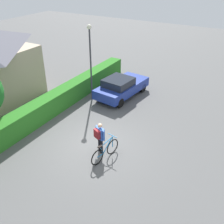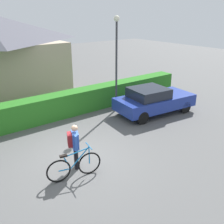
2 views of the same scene
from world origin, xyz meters
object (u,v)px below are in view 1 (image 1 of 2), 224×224
Objects in this scene: parked_car_near at (121,87)px; street_lamp at (90,54)px; bicycle at (105,151)px; person_rider at (100,135)px.

parked_car_near is 2.99m from street_lamp.
street_lamp is at bearing 127.93° from parked_car_near.
parked_car_near is 2.41× the size of bicycle.
street_lamp is (4.47, 3.44, 2.06)m from person_rider.
bicycle is at bearing -158.11° from parked_car_near.
parked_car_near is 5.97m from person_rider.
bicycle is at bearing -140.65° from street_lamp.
person_rider is (0.29, 0.47, 0.52)m from bicycle.
parked_car_near is at bearing -52.07° from street_lamp.
bicycle is (-5.94, -2.39, -0.29)m from parked_car_near.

